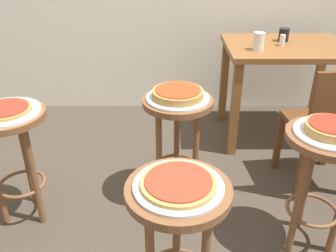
% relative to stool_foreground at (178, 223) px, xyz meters
% --- Properties ---
extents(ground_plane, '(6.00, 6.00, 0.00)m').
position_rel_stool_foreground_xyz_m(ground_plane, '(-0.12, 0.55, -0.51)').
color(ground_plane, '#42382D').
extents(stool_foreground, '(0.40, 0.40, 0.68)m').
position_rel_stool_foreground_xyz_m(stool_foreground, '(0.00, 0.00, 0.00)').
color(stool_foreground, brown).
rests_on(stool_foreground, ground_plane).
extents(serving_plate_foreground, '(0.34, 0.34, 0.01)m').
position_rel_stool_foreground_xyz_m(serving_plate_foreground, '(0.00, 0.00, 0.18)').
color(serving_plate_foreground, silver).
rests_on(serving_plate_foreground, stool_foreground).
extents(pizza_foreground, '(0.28, 0.28, 0.02)m').
position_rel_stool_foreground_xyz_m(pizza_foreground, '(0.00, 0.00, 0.19)').
color(pizza_foreground, tan).
rests_on(pizza_foreground, serving_plate_foreground).
extents(stool_middle, '(0.40, 0.40, 0.68)m').
position_rel_stool_foreground_xyz_m(stool_middle, '(0.71, 0.39, 0.00)').
color(stool_middle, brown).
rests_on(stool_middle, ground_plane).
extents(serving_plate_middle, '(0.34, 0.34, 0.01)m').
position_rel_stool_foreground_xyz_m(serving_plate_middle, '(0.71, 0.39, 0.18)').
color(serving_plate_middle, silver).
rests_on(serving_plate_middle, stool_middle).
extents(pizza_middle, '(0.24, 0.24, 0.05)m').
position_rel_stool_foreground_xyz_m(pizza_middle, '(0.71, 0.39, 0.21)').
color(pizza_middle, tan).
rests_on(pizza_middle, serving_plate_middle).
extents(stool_leftside, '(0.40, 0.40, 0.68)m').
position_rel_stool_foreground_xyz_m(stool_leftside, '(-0.88, 0.62, 0.00)').
color(stool_leftside, brown).
rests_on(stool_leftside, ground_plane).
extents(serving_plate_leftside, '(0.36, 0.36, 0.01)m').
position_rel_stool_foreground_xyz_m(serving_plate_leftside, '(-0.88, 0.62, 0.18)').
color(serving_plate_leftside, silver).
rests_on(serving_plate_leftside, stool_leftside).
extents(pizza_leftside, '(0.27, 0.27, 0.02)m').
position_rel_stool_foreground_xyz_m(pizza_leftside, '(-0.88, 0.62, 0.19)').
color(pizza_leftside, '#B78442').
rests_on(pizza_leftside, serving_plate_leftside).
extents(stool_rear, '(0.40, 0.40, 0.68)m').
position_rel_stool_foreground_xyz_m(stool_rear, '(0.02, 0.80, 0.00)').
color(stool_rear, brown).
rests_on(stool_rear, ground_plane).
extents(serving_plate_rear, '(0.36, 0.36, 0.01)m').
position_rel_stool_foreground_xyz_m(serving_plate_rear, '(0.02, 0.80, 0.18)').
color(serving_plate_rear, silver).
rests_on(serving_plate_rear, stool_rear).
extents(pizza_rear, '(0.29, 0.29, 0.05)m').
position_rel_stool_foreground_xyz_m(pizza_rear, '(0.02, 0.80, 0.21)').
color(pizza_rear, '#B78442').
rests_on(pizza_rear, serving_plate_rear).
extents(dining_table, '(0.91, 0.68, 0.76)m').
position_rel_stool_foreground_xyz_m(dining_table, '(0.85, 1.59, 0.12)').
color(dining_table, brown).
rests_on(dining_table, ground_plane).
extents(cup_near_edge, '(0.08, 0.08, 0.12)m').
position_rel_stool_foreground_xyz_m(cup_near_edge, '(0.60, 1.46, 0.32)').
color(cup_near_edge, silver).
rests_on(cup_near_edge, dining_table).
extents(cup_far_edge, '(0.08, 0.08, 0.10)m').
position_rel_stool_foreground_xyz_m(cup_far_edge, '(0.84, 1.69, 0.31)').
color(cup_far_edge, black).
rests_on(cup_far_edge, dining_table).
extents(condiment_shaker, '(0.04, 0.04, 0.08)m').
position_rel_stool_foreground_xyz_m(condiment_shaker, '(0.80, 1.57, 0.30)').
color(condiment_shaker, white).
rests_on(condiment_shaker, dining_table).
extents(wooden_chair, '(0.44, 0.44, 0.85)m').
position_rel_stool_foreground_xyz_m(wooden_chair, '(0.94, 0.89, -0.04)').
color(wooden_chair, '#5B3319').
rests_on(wooden_chair, ground_plane).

